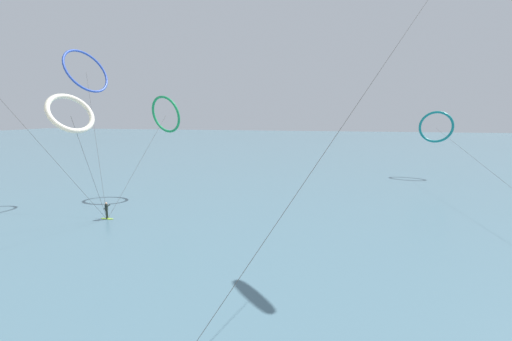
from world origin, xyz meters
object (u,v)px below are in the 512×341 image
Objects in this scene: surfer_lime at (107,212)px; kite_ivory at (70,113)px; kite_teal at (436,127)px; kite_cobalt at (86,71)px; kite_emerald at (166,115)px.

kite_ivory is at bearing 179.47° from surfer_lime.
surfer_lime is at bearing 39.96° from kite_ivory.
kite_ivory is at bearing -111.53° from kite_teal.
kite_teal is at bearing -46.99° from kite_cobalt.
surfer_lime is 16.79m from kite_cobalt.
kite_cobalt is at bearing -127.14° from kite_teal.
kite_teal is at bearing -130.95° from kite_emerald.
kite_emerald reaches higher than kite_teal.
kite_teal is at bearing -68.64° from surfer_lime.
kite_emerald is 1.06× the size of kite_ivory.
surfer_lime is 50.59m from kite_teal.
kite_ivory is at bearing 112.01° from kite_emerald.
kite_emerald is (-37.38, -21.04, 2.02)m from kite_teal.
surfer_lime is 0.03× the size of kite_teal.
kite_teal is 4.18× the size of kite_ivory.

